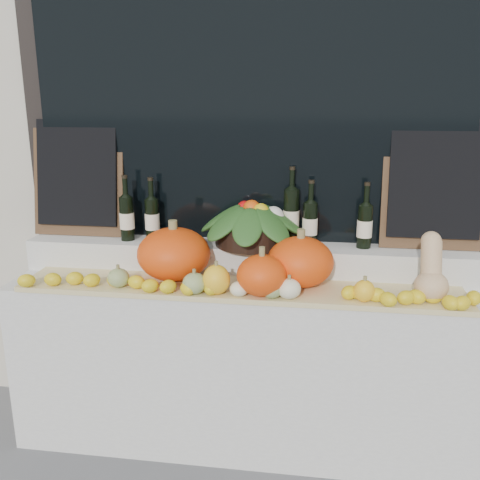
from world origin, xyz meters
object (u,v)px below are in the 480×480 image
Objects in this scene: pumpkin_left at (174,254)px; produce_bowl at (252,222)px; pumpkin_right at (300,262)px; wine_bottle_tall at (291,216)px; butternut_squash at (431,272)px.

produce_bowl reaches higher than pumpkin_left.
wine_bottle_tall is (-0.06, 0.26, 0.16)m from pumpkin_right.
wine_bottle_tall reaches higher than butternut_squash.
pumpkin_right is 1.08× the size of butternut_squash.
produce_bowl reaches higher than butternut_squash.
wine_bottle_tall is (0.20, 0.05, 0.03)m from produce_bowl.
pumpkin_left is 0.91× the size of wine_bottle_tall.
pumpkin_right is (0.61, -0.01, -0.01)m from pumpkin_left.
butternut_squash is 0.89m from produce_bowl.
butternut_squash reaches higher than pumpkin_left.
butternut_squash is at bearing -28.00° from wine_bottle_tall.
pumpkin_right is 0.80× the size of wine_bottle_tall.
wine_bottle_tall is at bearing 103.12° from pumpkin_right.
wine_bottle_tall reaches higher than pumpkin_right.
produce_bowl is at bearing -164.38° from wine_bottle_tall.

